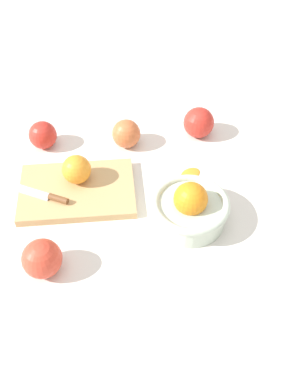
{
  "coord_description": "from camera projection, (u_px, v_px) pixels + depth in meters",
  "views": [
    {
      "loc": [
        0.11,
        0.67,
        0.72
      ],
      "look_at": [
        -0.02,
        0.06,
        0.04
      ],
      "focal_mm": 40.54,
      "sensor_mm": 36.0,
      "label": 1
    }
  ],
  "objects": [
    {
      "name": "ground_plane",
      "position": [
        128.0,
        188.0,
        0.99
      ],
      "size": [
        2.4,
        2.4,
        0.0
      ],
      "primitive_type": "plane",
      "color": "silver"
    },
    {
      "name": "bowl",
      "position": [
        190.0,
        208.0,
        0.9
      ],
      "size": [
        0.16,
        0.16,
        0.1
      ],
      "color": "beige",
      "rests_on": "ground_plane"
    },
    {
      "name": "cutting_board",
      "position": [
        77.0,
        191.0,
        0.97
      ],
      "size": [
        0.28,
        0.2,
        0.02
      ],
      "primitive_type": "cube",
      "rotation": [
        0.0,
        0.0,
        -0.13
      ],
      "color": "tan",
      "rests_on": "ground_plane"
    },
    {
      "name": "orange_on_board",
      "position": [
        76.0,
        169.0,
        0.96
      ],
      "size": [
        0.07,
        0.07,
        0.07
      ],
      "primitive_type": "sphere",
      "color": "orange",
      "rests_on": "cutting_board"
    },
    {
      "name": "knife",
      "position": [
        45.0,
        195.0,
        0.95
      ],
      "size": [
        0.14,
        0.1,
        0.01
      ],
      "color": "silver",
      "rests_on": "cutting_board"
    },
    {
      "name": "apple_front_center",
      "position": [
        126.0,
        134.0,
        1.07
      ],
      "size": [
        0.07,
        0.07,
        0.07
      ],
      "primitive_type": "sphere",
      "color": "#CC6638",
      "rests_on": "ground_plane"
    },
    {
      "name": "apple_back_right",
      "position": [
        42.0,
        259.0,
        0.81
      ],
      "size": [
        0.08,
        0.08,
        0.08
      ],
      "primitive_type": "sphere",
      "color": "#D6422D",
      "rests_on": "ground_plane"
    },
    {
      "name": "apple_front_left",
      "position": [
        199.0,
        123.0,
        1.09
      ],
      "size": [
        0.08,
        0.08,
        0.08
      ],
      "primitive_type": "sphere",
      "color": "red",
      "rests_on": "ground_plane"
    },
    {
      "name": "apple_front_right",
      "position": [
        43.0,
        135.0,
        1.07
      ],
      "size": [
        0.07,
        0.07,
        0.07
      ],
      "primitive_type": "sphere",
      "color": "red",
      "rests_on": "ground_plane"
    },
    {
      "name": "citrus_peel",
      "position": [
        191.0,
        173.0,
        1.02
      ],
      "size": [
        0.06,
        0.05,
        0.01
      ],
      "primitive_type": "ellipsoid",
      "rotation": [
        0.0,
        0.0,
        3.58
      ],
      "color": "orange",
      "rests_on": "ground_plane"
    }
  ]
}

